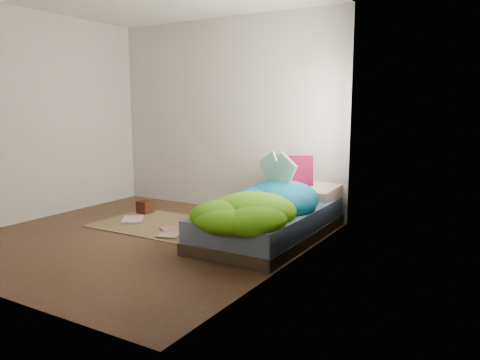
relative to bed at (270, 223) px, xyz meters
name	(u,v)px	position (x,y,z in m)	size (l,w,h in m)	color
ground	(141,238)	(-1.22, -0.72, -0.17)	(3.50, 3.50, 0.00)	#402918
room_walls	(137,87)	(-1.21, -0.71, 1.46)	(3.54, 3.54, 2.62)	beige
bed	(270,223)	(0.00, 0.00, 0.00)	(1.00, 2.00, 0.34)	#3A2E20
duvet	(261,196)	(0.00, -0.22, 0.34)	(0.96, 1.84, 0.34)	#07536E
rug	(163,225)	(-1.37, -0.17, -0.16)	(1.60, 1.10, 0.01)	brown
pillow_floral	(313,191)	(0.17, 0.79, 0.24)	(0.62, 0.39, 0.14)	beige
pillow_magenta	(293,176)	(-0.08, 0.76, 0.41)	(0.48, 0.15, 0.48)	#50052C
open_book	(277,160)	(-0.06, 0.26, 0.66)	(0.49, 0.11, 0.30)	#3F902F
wooden_box	(145,207)	(-1.97, 0.17, -0.07)	(0.16, 0.16, 0.16)	#3E1F0E
floor_book_a	(122,220)	(-1.91, -0.30, -0.14)	(0.25, 0.35, 0.03)	silver
floor_book_b	(171,227)	(-1.18, -0.25, -0.14)	(0.22, 0.30, 0.03)	#C06E7E
floor_book_c	(161,234)	(-1.09, -0.54, -0.14)	(0.23, 0.32, 0.02)	tan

